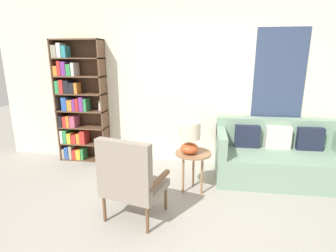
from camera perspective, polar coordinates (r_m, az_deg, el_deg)
ground_plane at (r=2.87m, az=-0.49°, el=-22.71°), size 14.00×14.00×0.00m
wall_back at (r=4.31m, az=4.03°, el=9.50°), size 6.40×0.08×2.70m
bookshelf at (r=4.70m, az=-19.40°, el=4.41°), size 0.82×0.30×2.02m
armchair at (r=2.84m, az=-8.38°, el=-11.07°), size 0.72×0.68×0.95m
couch at (r=4.21m, az=22.91°, el=-6.29°), size 1.81×0.91×0.84m
side_table at (r=3.46m, az=5.51°, el=-6.77°), size 0.47×0.47×0.55m
table_lamp at (r=3.31m, az=4.72°, el=-2.27°), size 0.27×0.27×0.41m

